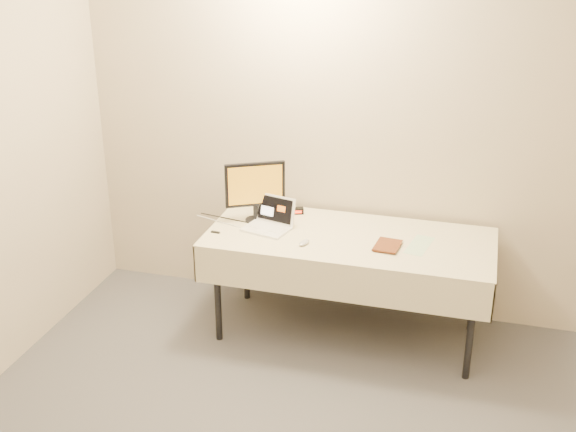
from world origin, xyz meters
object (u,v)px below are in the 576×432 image
(monitor, at_px, (255,187))
(laptop, at_px, (270,221))
(table, at_px, (349,245))
(book, at_px, (376,231))

(monitor, bearing_deg, laptop, -61.66)
(table, xyz_separation_m, laptop, (-0.54, -0.00, 0.11))
(laptop, height_order, monitor, monitor)
(laptop, bearing_deg, table, 14.66)
(laptop, height_order, book, book)
(table, relative_size, monitor, 4.46)
(laptop, distance_m, book, 0.73)
(laptop, xyz_separation_m, book, (0.72, -0.08, 0.05))
(table, distance_m, monitor, 0.74)
(table, relative_size, book, 9.06)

